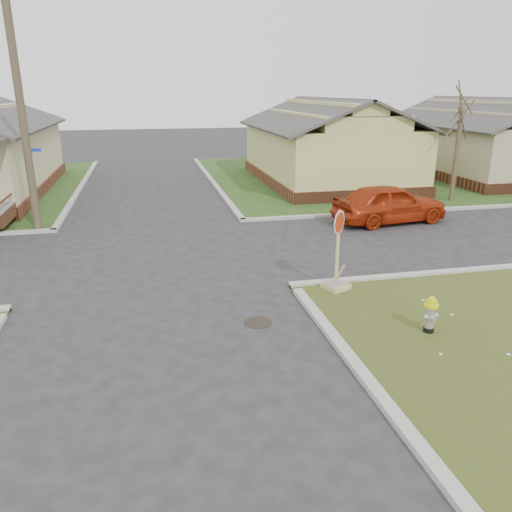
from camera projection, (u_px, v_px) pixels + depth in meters
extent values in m
plane|color=#252426|center=(160.00, 322.00, 11.45)|extent=(120.00, 120.00, 0.00)
cube|color=#214016|center=(491.00, 171.00, 32.59)|extent=(37.00, 19.00, 0.05)
cylinder|color=black|center=(258.00, 322.00, 11.43)|extent=(0.64, 0.64, 0.01)
cube|color=brown|center=(326.00, 177.00, 28.67)|extent=(7.20, 11.20, 0.60)
cube|color=#CBC977|center=(327.00, 148.00, 28.16)|extent=(7.00, 11.00, 2.60)
cube|color=brown|center=(479.00, 171.00, 30.70)|extent=(7.20, 11.20, 0.60)
cube|color=#C3B58D|center=(483.00, 144.00, 30.19)|extent=(7.00, 11.00, 2.60)
cylinder|color=#413825|center=(21.00, 107.00, 17.40)|extent=(0.28, 0.28, 9.00)
cylinder|color=#413825|center=(456.00, 156.00, 23.06)|extent=(0.22, 0.22, 4.20)
cylinder|color=black|center=(429.00, 329.00, 10.89)|extent=(0.23, 0.23, 0.10)
cylinder|color=#B3B2B7|center=(430.00, 317.00, 10.79)|extent=(0.20, 0.20, 0.48)
sphere|color=#B3B2B7|center=(431.00, 307.00, 10.72)|extent=(0.20, 0.20, 0.20)
cylinder|color=yellow|center=(431.00, 305.00, 10.70)|extent=(0.31, 0.31, 0.06)
cylinder|color=yellow|center=(432.00, 302.00, 10.68)|extent=(0.23, 0.23, 0.10)
sphere|color=yellow|center=(432.00, 300.00, 10.66)|extent=(0.16, 0.16, 0.16)
cube|color=tan|center=(335.00, 286.00, 13.24)|extent=(0.59, 0.59, 0.14)
cube|color=gray|center=(336.00, 283.00, 13.22)|extent=(0.48, 0.48, 0.04)
cube|color=tan|center=(337.00, 249.00, 12.92)|extent=(0.09, 0.04, 2.01)
cylinder|color=#A82B0B|center=(340.00, 222.00, 12.65)|extent=(0.54, 0.24, 0.57)
cylinder|color=white|center=(339.00, 222.00, 12.66)|extent=(0.61, 0.26, 0.65)
imported|color=#9F270B|center=(390.00, 203.00, 19.79)|extent=(4.77, 2.40, 1.56)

